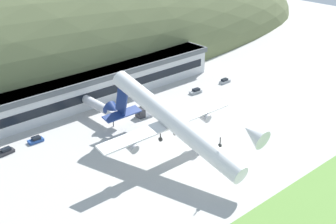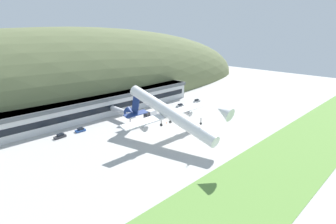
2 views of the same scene
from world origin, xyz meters
name	(u,v)px [view 2 (image 2 of 2)]	position (x,y,z in m)	size (l,w,h in m)	color
ground_plane	(167,134)	(0.00, 0.00, 0.00)	(379.92, 379.92, 0.00)	#B7B5AF
grass_strip_foreground	(269,174)	(0.00, -42.80, 0.04)	(341.93, 25.45, 0.08)	#669342
hill_backdrop	(76,97)	(1.05, 81.74, 0.00)	(317.82, 81.68, 83.32)	#667047
terminal_building	(102,103)	(-4.11, 42.15, 5.45)	(107.19, 15.67, 9.61)	silver
jetway_0	(123,112)	(-2.75, 26.10, 3.99)	(3.38, 15.88, 5.43)	silver
cargo_airplane	(168,113)	(-2.76, -3.09, 10.17)	(39.74, 53.60, 17.14)	white
service_car_0	(197,101)	(46.30, 22.59, 0.64)	(4.46, 1.61, 1.55)	#999EA3
service_car_1	(80,130)	(-23.62, 27.12, 0.62)	(4.13, 2.05, 1.49)	#264C99
service_car_2	(180,106)	(32.03, 22.69, 0.66)	(4.55, 2.13, 1.58)	#999EA3
service_car_3	(60,136)	(-32.36, 26.50, 0.66)	(4.70, 2.05, 1.61)	#333338
box_truck	(151,114)	(9.00, 20.47, 1.56)	(6.55, 2.81, 3.27)	#333338
traffic_cone_0	(166,123)	(8.64, 9.34, 0.28)	(0.52, 0.52, 0.58)	orange
traffic_cone_1	(140,126)	(-2.85, 14.17, 0.28)	(0.52, 0.52, 0.58)	orange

